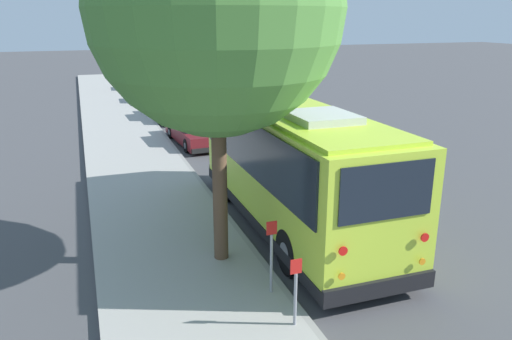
{
  "coord_description": "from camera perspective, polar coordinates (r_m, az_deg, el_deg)",
  "views": [
    {
      "loc": [
        -10.98,
        5.26,
        5.57
      ],
      "look_at": [
        2.0,
        0.69,
        1.3
      ],
      "focal_mm": 35.0,
      "sensor_mm": 36.0,
      "label": 1
    }
  ],
  "objects": [
    {
      "name": "curb_strip",
      "position": [
        12.79,
        -1.19,
        -8.2
      ],
      "size": [
        80.0,
        0.14,
        0.15
      ],
      "primitive_type": "cube",
      "color": "gray",
      "rests_on": "ground"
    },
    {
      "name": "sign_post_far",
      "position": [
        10.15,
        1.77,
        -9.81
      ],
      "size": [
        0.06,
        0.22,
        1.56
      ],
      "color": "gray",
      "rests_on": "sidewalk_slab"
    },
    {
      "name": "sign_post_near",
      "position": [
        9.24,
        4.53,
        -13.65
      ],
      "size": [
        0.06,
        0.22,
        1.32
      ],
      "color": "gray",
      "rests_on": "sidewalk_slab"
    },
    {
      "name": "parked_sedan_silver",
      "position": [
        28.4,
        -9.88,
        6.91
      ],
      "size": [
        4.37,
        1.83,
        1.31
      ],
      "rotation": [
        0.0,
        0.0,
        0.04
      ],
      "color": "#A8AAAF",
      "rests_on": "ground"
    },
    {
      "name": "shuttle_bus",
      "position": [
        13.29,
        4.34,
        0.9
      ],
      "size": [
        8.82,
        2.73,
        3.44
      ],
      "rotation": [
        0.0,
        0.0,
        -0.0
      ],
      "color": "#BCDB38",
      "rests_on": "ground"
    },
    {
      "name": "ground_plane",
      "position": [
        13.39,
        5.7,
        -7.43
      ],
      "size": [
        160.0,
        160.0,
        0.0
      ],
      "primitive_type": "plane",
      "color": "#474749"
    },
    {
      "name": "parked_sedan_maroon",
      "position": [
        22.76,
        -6.97,
        4.44
      ],
      "size": [
        4.67,
        1.97,
        1.26
      ],
      "rotation": [
        0.0,
        0.0,
        0.06
      ],
      "color": "maroon",
      "rests_on": "ground"
    },
    {
      "name": "sidewalk_slab",
      "position": [
        12.4,
        -9.57,
        -9.33
      ],
      "size": [
        80.0,
        3.61,
        0.15
      ],
      "primitive_type": "cube",
      "color": "#A3A099",
      "rests_on": "ground"
    },
    {
      "name": "parked_sedan_gray",
      "position": [
        40.21,
        -12.92,
        9.73
      ],
      "size": [
        4.41,
        1.83,
        1.33
      ],
      "rotation": [
        0.0,
        0.0,
        -0.05
      ],
      "color": "slate",
      "rests_on": "ground"
    },
    {
      "name": "parked_sedan_blue",
      "position": [
        34.23,
        -11.47,
        8.56
      ],
      "size": [
        4.43,
        1.79,
        1.32
      ],
      "rotation": [
        0.0,
        0.0,
        -0.03
      ],
      "color": "navy",
      "rests_on": "ground"
    }
  ]
}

